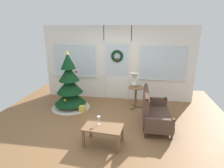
# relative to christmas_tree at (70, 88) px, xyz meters

# --- Properties ---
(ground_plane) EXTENTS (6.76, 6.76, 0.00)m
(ground_plane) POSITION_rel_christmas_tree_xyz_m (1.38, -1.04, -0.65)
(ground_plane) COLOR brown
(back_wall_with_door) EXTENTS (5.20, 0.19, 2.55)m
(back_wall_with_door) POSITION_rel_christmas_tree_xyz_m (1.38, 1.04, 0.64)
(back_wall_with_door) COLOR white
(back_wall_with_door) RESTS_ON ground
(christmas_tree) EXTENTS (1.22, 1.22, 1.83)m
(christmas_tree) POSITION_rel_christmas_tree_xyz_m (0.00, 0.00, 0.00)
(christmas_tree) COLOR #4C331E
(christmas_tree) RESTS_ON ground
(settee_sofa) EXTENTS (0.73, 1.41, 0.96)m
(settee_sofa) POSITION_rel_christmas_tree_xyz_m (2.55, -0.75, -0.27)
(settee_sofa) COLOR #3D281C
(settee_sofa) RESTS_ON ground
(side_table) EXTENTS (0.50, 0.48, 0.69)m
(side_table) POSITION_rel_christmas_tree_xyz_m (2.06, 0.31, -0.16)
(side_table) COLOR brown
(side_table) RESTS_ON ground
(table_lamp) EXTENTS (0.28, 0.28, 0.44)m
(table_lamp) POSITION_rel_christmas_tree_xyz_m (2.00, 0.35, 0.33)
(table_lamp) COLOR silver
(table_lamp) RESTS_ON side_table
(coffee_table) EXTENTS (0.89, 0.60, 0.43)m
(coffee_table) POSITION_rel_christmas_tree_xyz_m (1.43, -1.78, -0.28)
(coffee_table) COLOR brown
(coffee_table) RESTS_ON ground
(wine_glass) EXTENTS (0.08, 0.08, 0.20)m
(wine_glass) POSITION_rel_christmas_tree_xyz_m (1.32, -1.71, -0.07)
(wine_glass) COLOR silver
(wine_glass) RESTS_ON coffee_table
(gift_box) EXTENTS (0.18, 0.16, 0.18)m
(gift_box) POSITION_rel_christmas_tree_xyz_m (0.47, -0.26, -0.55)
(gift_box) COLOR #D8C64C
(gift_box) RESTS_ON ground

